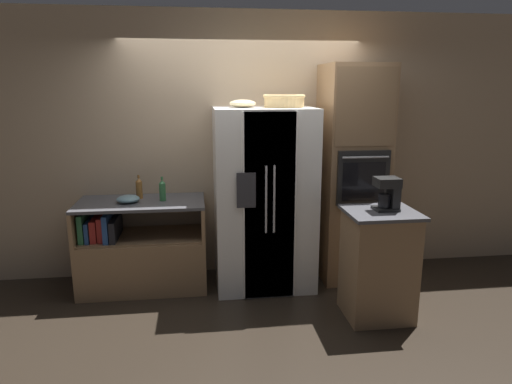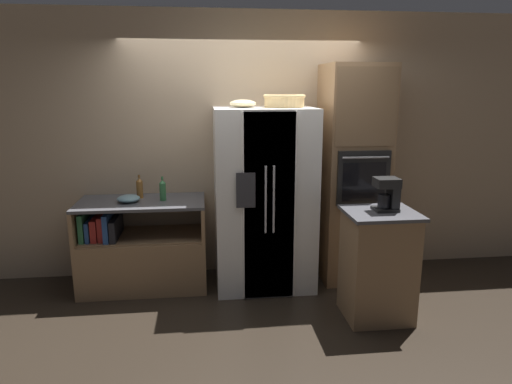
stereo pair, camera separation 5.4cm
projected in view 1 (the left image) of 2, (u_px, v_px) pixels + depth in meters
name	position (u px, v px, depth m)	size (l,w,h in m)	color
ground_plane	(247.00, 284.00, 4.79)	(20.00, 20.00, 0.00)	black
wall_back	(242.00, 146.00, 4.93)	(12.00, 0.06, 2.80)	tan
counter_left	(142.00, 255.00, 4.69)	(1.26, 0.67, 0.91)	#93704C
refrigerator	(264.00, 199.00, 4.65)	(0.99, 0.83, 1.83)	white
wall_oven	(352.00, 174.00, 4.79)	(0.64, 0.71, 2.25)	#93704C
island_counter	(378.00, 264.00, 4.04)	(0.61, 0.55, 0.98)	#93704C
wicker_basket	(284.00, 100.00, 4.48)	(0.41, 0.41, 0.12)	tan
fruit_bowl	(243.00, 104.00, 4.45)	(0.26, 0.26, 0.08)	beige
bottle_tall	(139.00, 188.00, 4.66)	(0.07, 0.07, 0.24)	brown
bottle_short	(162.00, 190.00, 4.57)	(0.06, 0.06, 0.25)	#33723F
mixing_bowl	(128.00, 199.00, 4.51)	(0.23, 0.23, 0.07)	#668C99
coffee_maker	(389.00, 192.00, 3.93)	(0.20, 0.18, 0.29)	black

